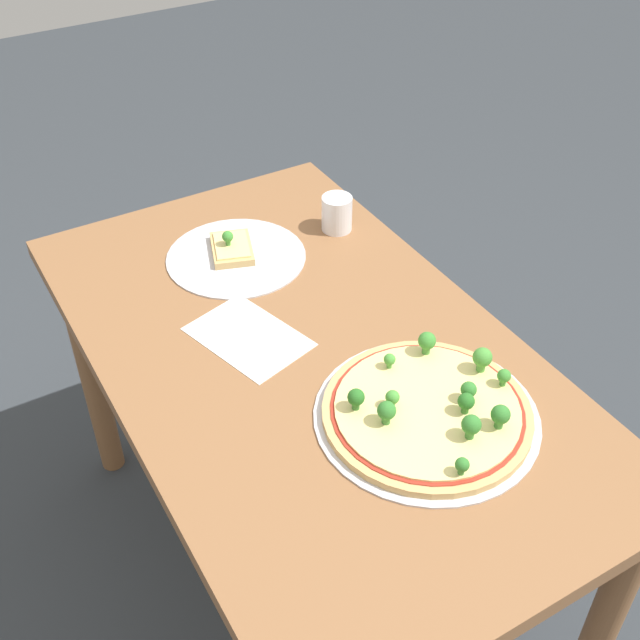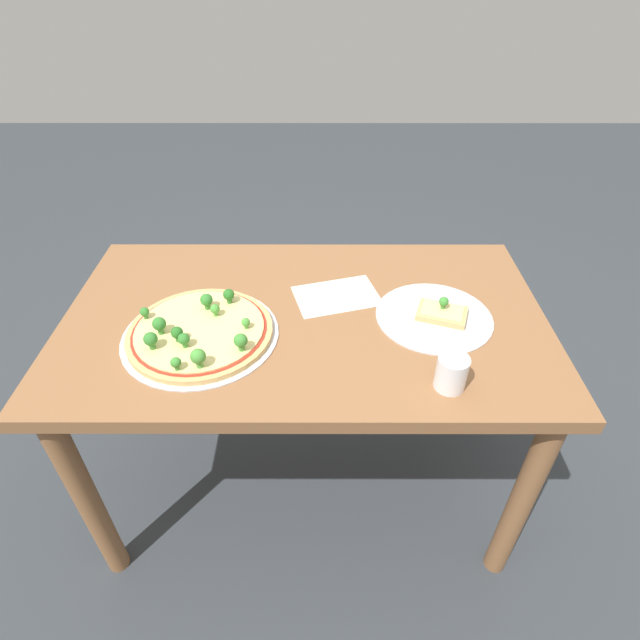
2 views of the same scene
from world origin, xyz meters
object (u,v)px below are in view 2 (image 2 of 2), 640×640
object	(u,v)px
pizza_tray_whole	(200,332)
pizza_tray_slice	(437,315)
drinking_cup	(451,373)
dining_table	(305,343)

from	to	relation	value
pizza_tray_whole	pizza_tray_slice	xyz separation A→B (m)	(-0.60, -0.08, -0.01)
drinking_cup	dining_table	bearing A→B (deg)	-38.71
dining_table	drinking_cup	world-z (taller)	drinking_cup
dining_table	drinking_cup	size ratio (longest dim) A/B	15.40
dining_table	pizza_tray_slice	size ratio (longest dim) A/B	4.17
drinking_cup	pizza_tray_whole	bearing A→B (deg)	-16.22
pizza_tray_whole	drinking_cup	size ratio (longest dim) A/B	4.74
pizza_tray_slice	dining_table	bearing A→B (deg)	-2.16
dining_table	pizza_tray_whole	xyz separation A→B (m)	(0.25, 0.09, 0.12)
pizza_tray_whole	pizza_tray_slice	size ratio (longest dim) A/B	1.28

